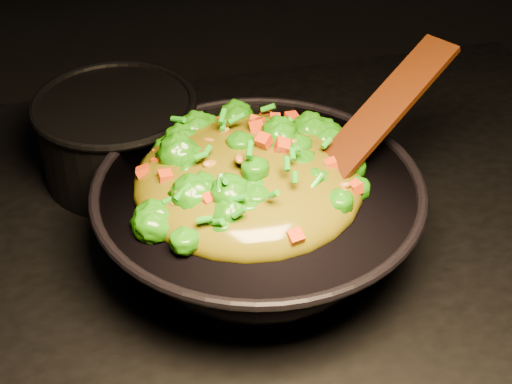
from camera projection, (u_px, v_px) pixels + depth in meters
name	position (u px, v px, depth m)	size (l,w,h in m)	color
wok	(258.00, 222.00, 0.93)	(0.37, 0.37, 0.10)	black
stir_fry	(248.00, 153.00, 0.87)	(0.26, 0.26, 0.09)	#217608
spatula	(366.00, 130.00, 0.90)	(0.31, 0.05, 0.01)	#341806
back_pot	(118.00, 137.00, 1.06)	(0.21, 0.21, 0.12)	black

